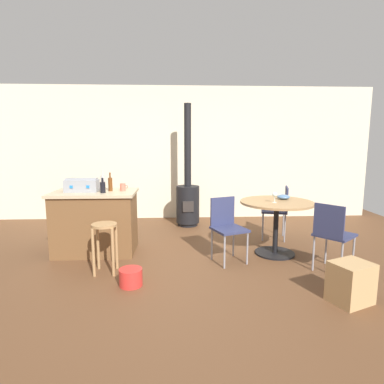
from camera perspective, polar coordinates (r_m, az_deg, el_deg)
The scene contains 19 objects.
ground_plane at distance 4.21m, azimuth -2.00°, elevation -13.08°, with size 8.80×8.80×0.00m, color brown.
back_wall at distance 6.63m, azimuth -2.44°, elevation 6.94°, with size 8.00×0.10×2.70m, color beige.
kitchen_island at distance 4.78m, azimuth -16.89°, elevation -5.14°, with size 1.17×0.73×0.89m.
wooden_stool at distance 4.01m, azimuth -15.40°, elevation -7.93°, with size 0.30×0.30×0.61m.
dining_table at distance 4.62m, azimuth 14.89°, elevation -3.82°, with size 1.01×1.01×0.76m.
folding_chair_near at distance 4.20m, azimuth 23.87°, elevation -6.59°, with size 0.56×0.56×0.86m.
folding_chair_far at distance 5.37m, azimuth 15.25°, elevation -2.81°, with size 0.49×0.49×0.87m.
folding_chair_left at distance 4.27m, azimuth 6.27°, elevation -5.81°, with size 0.52×0.52×0.85m.
wood_stove at distance 6.02m, azimuth -0.77°, elevation -0.84°, with size 0.44×0.45×2.28m.
toolbox at distance 4.72m, azimuth -19.16°, elevation 1.16°, with size 0.45×0.22×0.19m.
bottle_0 at distance 4.52m, azimuth -15.71°, elevation 0.86°, with size 0.07×0.07×0.21m.
bottle_1 at distance 4.66m, azimuth -14.45°, elevation 1.41°, with size 0.06×0.06×0.26m.
bottle_2 at distance 4.79m, azimuth -15.69°, elevation 1.68°, with size 0.06×0.06×0.29m.
cup_0 at distance 5.02m, azimuth -21.18°, elevation 1.06°, with size 0.12×0.09×0.11m.
cup_1 at distance 4.64m, azimuth -12.29°, elevation 0.86°, with size 0.11×0.08×0.11m.
wine_glass at distance 4.47m, azimuth 14.62°, elevation -0.49°, with size 0.07×0.07×0.14m.
serving_bowl at distance 4.77m, azimuth 16.08°, elevation -0.84°, with size 0.18×0.18×0.07m, color #4C7099.
cardboard_box at distance 3.62m, azimuth 26.60°, elevation -14.32°, with size 0.38×0.31×0.41m, color tan.
plastic_bucket at distance 3.71m, azimuth -10.92°, elevation -14.78°, with size 0.26×0.26×0.19m, color red.
Camera 1 is at (-0.05, -3.91, 1.57)m, focal length 29.72 mm.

